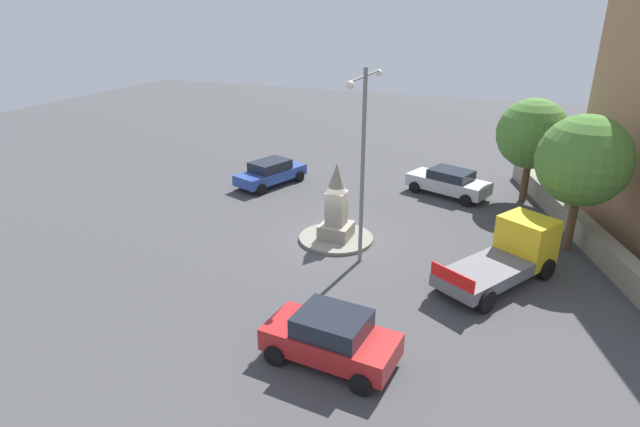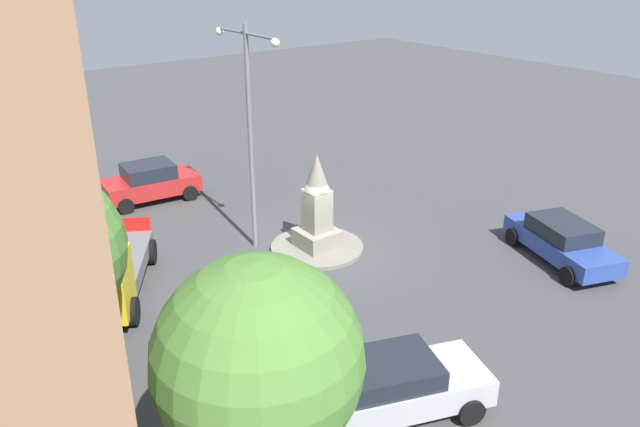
{
  "view_description": "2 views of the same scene",
  "coord_description": "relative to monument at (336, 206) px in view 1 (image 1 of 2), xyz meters",
  "views": [
    {
      "loc": [
        -19.92,
        -7.3,
        9.9
      ],
      "look_at": [
        -0.48,
        0.58,
        1.36
      ],
      "focal_mm": 29.28,
      "sensor_mm": 36.0,
      "label": 1
    },
    {
      "loc": [
        15.81,
        -11.78,
        9.93
      ],
      "look_at": [
        -0.14,
        0.24,
        1.28
      ],
      "focal_mm": 34.59,
      "sensor_mm": 36.0,
      "label": 2
    }
  ],
  "objects": [
    {
      "name": "tree_near_wall",
      "position": [
        8.45,
        -7.53,
        2.02
      ],
      "size": [
        3.6,
        3.6,
        5.44
      ],
      "color": "brown",
      "rests_on": "ground"
    },
    {
      "name": "car_red_parked_right",
      "position": [
        -8.02,
        -2.82,
        -0.78
      ],
      "size": [
        2.32,
        4.05,
        1.61
      ],
      "color": "#B22323",
      "rests_on": "ground"
    },
    {
      "name": "stone_boundary_wall",
      "position": [
        3.67,
        -10.29,
        -1.09
      ],
      "size": [
        18.01,
        7.0,
        1.03
      ],
      "primitive_type": "cube",
      "rotation": [
        0.0,
        0.0,
        6.63
      ],
      "color": "gray",
      "rests_on": "ground"
    },
    {
      "name": "ground_plane",
      "position": [
        0.0,
        0.0,
        -1.6
      ],
      "size": [
        80.0,
        80.0,
        0.0
      ],
      "primitive_type": "plane",
      "color": "#424244"
    },
    {
      "name": "truck_yellow_far_side",
      "position": [
        -0.81,
        -7.28,
        -0.59
      ],
      "size": [
        5.48,
        4.31,
        2.21
      ],
      "color": "yellow",
      "rests_on": "ground"
    },
    {
      "name": "streetlamp",
      "position": [
        -1.57,
        -1.62,
        3.14
      ],
      "size": [
        3.66,
        0.28,
        7.75
      ],
      "color": "slate",
      "rests_on": "ground"
    },
    {
      "name": "monument",
      "position": [
        0.0,
        0.0,
        0.0
      ],
      "size": [
        1.34,
        1.34,
        3.42
      ],
      "color": "gray",
      "rests_on": "traffic_island"
    },
    {
      "name": "traffic_island",
      "position": [
        0.0,
        0.0,
        -1.53
      ],
      "size": [
        3.31,
        3.31,
        0.15
      ],
      "primitive_type": "cylinder",
      "color": "gray",
      "rests_on": "ground"
    },
    {
      "name": "tree_mid_cluster",
      "position": [
        2.81,
        -9.54,
        2.35
      ],
      "size": [
        3.72,
        3.72,
        5.84
      ],
      "color": "brown",
      "rests_on": "ground"
    },
    {
      "name": "car_blue_approaching",
      "position": [
        5.68,
        6.16,
        -0.85
      ],
      "size": [
        4.67,
        3.01,
        1.45
      ],
      "color": "#2D479E",
      "rests_on": "ground"
    },
    {
      "name": "car_silver_passing",
      "position": [
        7.76,
        -3.67,
        -0.83
      ],
      "size": [
        3.12,
        4.74,
        1.47
      ],
      "color": "#B7BABF",
      "rests_on": "ground"
    }
  ]
}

